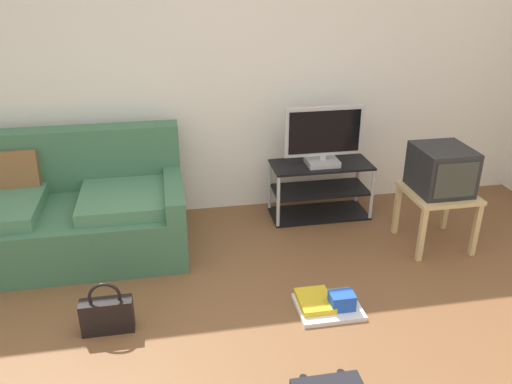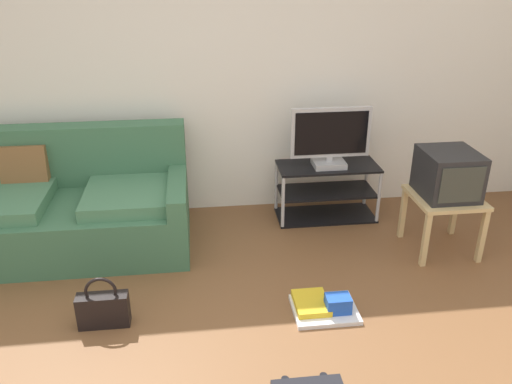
# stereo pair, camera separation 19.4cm
# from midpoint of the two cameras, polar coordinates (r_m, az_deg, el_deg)

# --- Properties ---
(wall_back) EXTENTS (9.00, 0.10, 2.70)m
(wall_back) POSITION_cam_midpoint_polar(r_m,az_deg,el_deg) (4.48, -3.64, 14.33)
(wall_back) COLOR silver
(wall_back) RESTS_ON ground_plane
(couch) EXTENTS (1.82, 0.95, 0.90)m
(couch) POSITION_cam_midpoint_polar(r_m,az_deg,el_deg) (4.33, -18.41, -1.64)
(couch) COLOR #3D6B4C
(couch) RESTS_ON ground_plane
(tv_stand) EXTENTS (0.87, 0.39, 0.49)m
(tv_stand) POSITION_cam_midpoint_polar(r_m,az_deg,el_deg) (4.63, 8.91, 0.07)
(tv_stand) COLOR black
(tv_stand) RESTS_ON ground_plane
(flat_tv) EXTENTS (0.68, 0.22, 0.51)m
(flat_tv) POSITION_cam_midpoint_polar(r_m,az_deg,el_deg) (4.43, 9.40, 5.84)
(flat_tv) COLOR #B2B2B7
(flat_tv) RESTS_ON tv_stand
(side_table) EXTENTS (0.51, 0.51, 0.47)m
(side_table) POSITION_cam_midpoint_polar(r_m,az_deg,el_deg) (4.29, 21.15, -1.32)
(side_table) COLOR tan
(side_table) RESTS_ON ground_plane
(crt_tv) EXTENTS (0.40, 0.44, 0.35)m
(crt_tv) POSITION_cam_midpoint_polar(r_m,az_deg,el_deg) (4.21, 21.57, 1.86)
(crt_tv) COLOR #232326
(crt_tv) RESTS_ON side_table
(handbag) EXTENTS (0.32, 0.11, 0.35)m
(handbag) POSITION_cam_midpoint_polar(r_m,az_deg,el_deg) (3.44, -14.83, -12.27)
(handbag) COLOR black
(handbag) RESTS_ON ground_plane
(floor_tray) EXTENTS (0.42, 0.35, 0.14)m
(floor_tray) POSITION_cam_midpoint_polar(r_m,az_deg,el_deg) (3.53, 9.05, -12.29)
(floor_tray) COLOR silver
(floor_tray) RESTS_ON ground_plane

